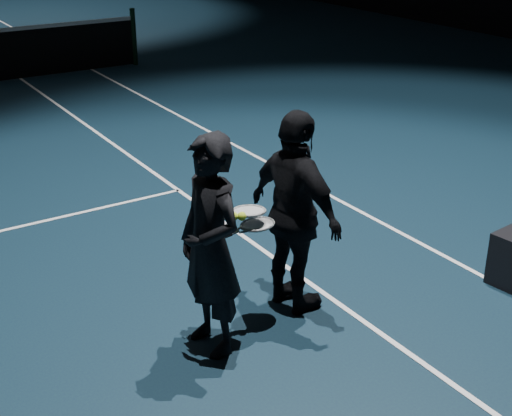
# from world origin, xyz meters

# --- Properties ---
(net_post_right) EXTENTS (0.10, 0.10, 1.10)m
(net_post_right) POSITION_xyz_m (6.40, 0.00, 0.55)
(net_post_right) COLOR black
(net_post_right) RESTS_ON floor
(player_a) EXTENTS (0.45, 0.64, 1.68)m
(player_a) POSITION_xyz_m (2.94, -9.30, 0.84)
(player_a) COLOR black
(player_a) RESTS_ON floor
(player_b) EXTENTS (0.51, 1.02, 1.68)m
(player_b) POSITION_xyz_m (3.78, -9.16, 0.84)
(player_b) COLOR black
(player_b) RESTS_ON floor
(racket_lower) EXTENTS (0.71, 0.33, 0.03)m
(racket_lower) POSITION_xyz_m (3.38, -9.22, 0.87)
(racket_lower) COLOR black
(racket_lower) RESTS_ON player_a
(racket_upper) EXTENTS (0.71, 0.37, 0.10)m
(racket_upper) POSITION_xyz_m (3.33, -9.19, 0.98)
(racket_upper) COLOR black
(racket_upper) RESTS_ON player_b
(tennis_balls) EXTENTS (0.12, 0.10, 0.12)m
(tennis_balls) POSITION_xyz_m (3.19, -9.25, 1.01)
(tennis_balls) COLOR #91C329
(tennis_balls) RESTS_ON racket_upper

